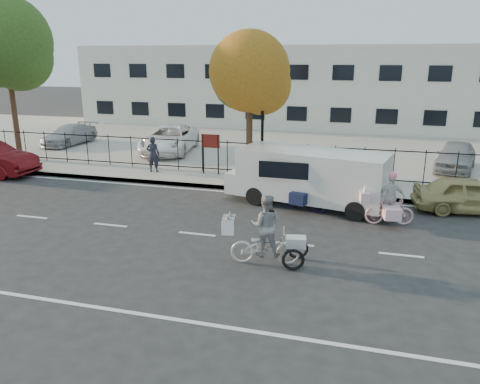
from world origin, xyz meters
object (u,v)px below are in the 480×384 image
(zebra_trike, at_px, (265,237))
(lot_car_a, at_px, (69,135))
(unicorn_bike, at_px, (389,205))
(pedestrian, at_px, (153,154))
(white_van, at_px, (309,176))
(gold_sedan, at_px, (469,195))
(lamppost, at_px, (263,109))
(bull_bike, at_px, (304,190))
(lot_car_d, at_px, (456,156))
(lot_car_b, at_px, (170,139))

(zebra_trike, distance_m, lot_car_a, 19.75)
(unicorn_bike, height_order, pedestrian, unicorn_bike)
(white_van, bearing_deg, zebra_trike, -82.75)
(zebra_trike, height_order, gold_sedan, zebra_trike)
(lamppost, distance_m, white_van, 4.34)
(zebra_trike, bearing_deg, bull_bike, -14.54)
(zebra_trike, bearing_deg, unicorn_bike, -49.46)
(unicorn_bike, height_order, gold_sedan, unicorn_bike)
(pedestrian, height_order, lot_car_a, pedestrian)
(zebra_trike, relative_size, pedestrian, 1.37)
(unicorn_bike, height_order, lot_car_d, unicorn_bike)
(lot_car_a, relative_size, lot_car_b, 0.76)
(unicorn_bike, bearing_deg, lamppost, 40.25)
(white_van, bearing_deg, bull_bike, -87.01)
(unicorn_bike, relative_size, lot_car_d, 0.46)
(lamppost, relative_size, white_van, 0.71)
(zebra_trike, bearing_deg, white_van, -15.08)
(zebra_trike, distance_m, pedestrian, 10.61)
(bull_bike, distance_m, white_van, 0.72)
(lot_car_d, bearing_deg, lamppost, -142.50)
(bull_bike, xyz_separation_m, pedestrian, (-7.35, 3.27, 0.24))
(lot_car_a, xyz_separation_m, lot_car_d, (21.27, -1.02, 0.09))
(lot_car_d, bearing_deg, bull_bike, -115.98)
(lamppost, relative_size, gold_sedan, 1.16)
(zebra_trike, xyz_separation_m, unicorn_bike, (3.22, 3.95, -0.07))
(zebra_trike, bearing_deg, pedestrian, 30.98)
(bull_bike, relative_size, gold_sedan, 0.54)
(unicorn_bike, height_order, lot_car_a, unicorn_bike)
(unicorn_bike, height_order, white_van, white_van)
(lamppost, relative_size, zebra_trike, 1.94)
(lamppost, height_order, zebra_trike, lamppost)
(bull_bike, bearing_deg, lamppost, 51.17)
(bull_bike, bearing_deg, gold_sedan, -58.84)
(lot_car_a, bearing_deg, zebra_trike, -37.84)
(white_van, bearing_deg, pedestrian, 172.28)
(gold_sedan, relative_size, lot_car_d, 0.95)
(unicorn_bike, bearing_deg, lot_car_a, 53.62)
(lamppost, bearing_deg, unicorn_bike, -39.93)
(zebra_trike, bearing_deg, gold_sedan, -55.06)
(white_van, bearing_deg, lot_car_a, 165.39)
(lamppost, xyz_separation_m, gold_sedan, (7.93, -2.30, -2.48))
(unicorn_bike, bearing_deg, zebra_trike, 130.99)
(lot_car_a, bearing_deg, lot_car_b, -1.69)
(zebra_trike, height_order, white_van, white_van)
(gold_sedan, bearing_deg, lamppost, 66.87)
(zebra_trike, height_order, unicorn_bike, zebra_trike)
(lamppost, xyz_separation_m, pedestrian, (-5.02, -0.32, -2.15))
(unicorn_bike, xyz_separation_m, pedestrian, (-10.22, 4.03, 0.31))
(lamppost, height_order, lot_car_d, lamppost)
(gold_sedan, bearing_deg, lot_car_a, 64.49)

